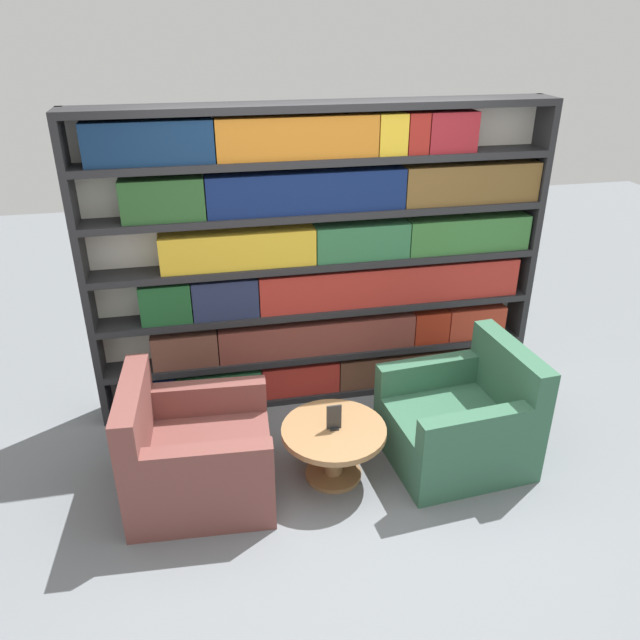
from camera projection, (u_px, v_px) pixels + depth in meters
name	position (u px, v px, depth m)	size (l,w,h in m)	color
ground_plane	(358.00, 492.00, 4.03)	(14.00, 14.00, 0.00)	slate
bookshelf	(324.00, 263.00, 4.63)	(3.36, 0.30, 2.25)	silver
armchair_left	(194.00, 457.00, 3.91)	(0.92, 0.85, 0.82)	brown
armchair_right	(461.00, 423.00, 4.23)	(0.94, 0.88, 0.82)	#336047
coffee_table	(334.00, 442.00, 4.06)	(0.68, 0.68, 0.38)	olive
table_sign	(334.00, 419.00, 3.97)	(0.10, 0.06, 0.18)	black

